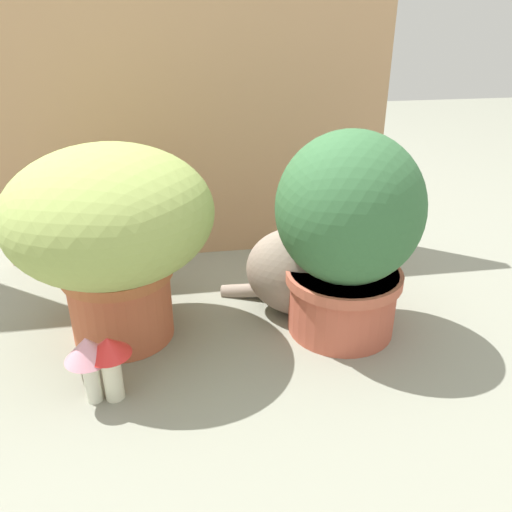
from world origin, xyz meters
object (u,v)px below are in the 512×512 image
Objects in this scene: mushroom_ornament_red at (110,357)px; cat at (307,268)px; grass_planter at (111,228)px; leafy_planter at (348,231)px; mushroom_ornament_pink at (88,355)px.

cat is at bearing 28.79° from mushroom_ornament_red.
grass_planter is 0.50m from leafy_planter.
mushroom_ornament_red is at bearing -91.40° from grass_planter.
mushroom_ornament_red is (-0.01, -0.21, -0.17)m from grass_planter.
mushroom_ornament_red is at bearing -162.10° from leafy_planter.
cat is (0.43, 0.03, -0.14)m from grass_planter.
leafy_planter is 1.29× the size of cat.
grass_planter reaches higher than mushroom_ornament_pink.
cat reaches higher than mushroom_ornament_red.
grass_planter is 0.27m from mushroom_ornament_pink.
cat is 2.60× the size of mushroom_ornament_red.
grass_planter is 0.95× the size of leafy_planter.
leafy_planter reaches higher than grass_planter.
leafy_planter reaches higher than cat.
cat is 2.51× the size of mushroom_ornament_pink.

